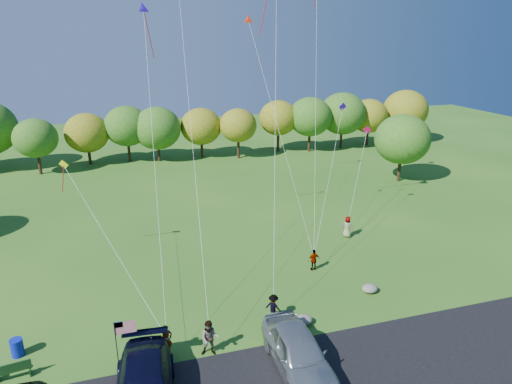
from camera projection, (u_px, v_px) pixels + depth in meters
ground at (244, 338)px, 24.62m from camera, size 140.00×140.00×0.00m
treeline at (154, 129)px, 55.36m from camera, size 76.56×27.34×8.24m
minivan_silver at (298, 352)px, 21.93m from camera, size 2.35×5.80×1.97m
flyer_a at (167, 340)px, 23.06m from camera, size 0.74×0.65×1.70m
flyer_b at (210, 338)px, 23.03m from camera, size 1.12×0.97×1.95m
flyer_c at (273, 307)px, 26.03m from camera, size 1.11×1.10×1.54m
flyer_d at (314, 260)px, 31.49m from camera, size 0.91×0.40×1.54m
flyer_e at (347, 227)px, 36.63m from camera, size 1.01×0.98×1.75m
park_bench at (13, 370)px, 21.51m from camera, size 1.67×0.53×0.93m
trash_barrel at (17, 347)px, 23.12m from camera, size 0.63×0.63×0.94m
flag_assembly at (122, 333)px, 21.61m from camera, size 1.02×0.66×2.76m
boulder_near at (303, 320)px, 25.68m from camera, size 1.08×0.85×0.54m
boulder_far at (370, 289)px, 28.88m from camera, size 1.03×0.86×0.54m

